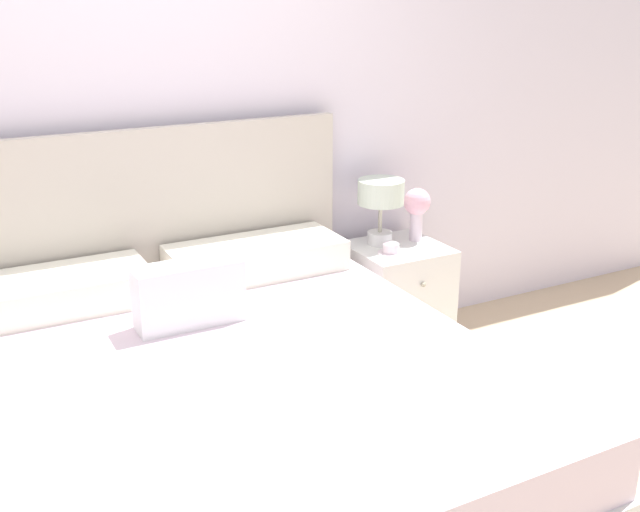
{
  "coord_description": "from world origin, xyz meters",
  "views": [
    {
      "loc": [
        -0.8,
        -3.25,
        1.81
      ],
      "look_at": [
        0.62,
        -0.56,
        0.74
      ],
      "focal_mm": 42.0,
      "sensor_mm": 36.0,
      "label": 1
    }
  ],
  "objects_px": {
    "table_lamp": "(381,198)",
    "teacup": "(391,249)",
    "flower_vase": "(417,207)",
    "bed": "(220,418)",
    "nightstand": "(396,299)"
  },
  "relations": [
    {
      "from": "table_lamp",
      "to": "flower_vase",
      "type": "xyz_separation_m",
      "value": [
        0.2,
        -0.04,
        -0.06
      ]
    },
    {
      "from": "teacup",
      "to": "table_lamp",
      "type": "bearing_deg",
      "value": 78.75
    },
    {
      "from": "bed",
      "to": "nightstand",
      "type": "relative_size",
      "value": 3.5
    },
    {
      "from": "nightstand",
      "to": "flower_vase",
      "type": "bearing_deg",
      "value": 17.87
    },
    {
      "from": "flower_vase",
      "to": "teacup",
      "type": "height_order",
      "value": "flower_vase"
    },
    {
      "from": "table_lamp",
      "to": "teacup",
      "type": "height_order",
      "value": "table_lamp"
    },
    {
      "from": "table_lamp",
      "to": "teacup",
      "type": "relative_size",
      "value": 2.6
    },
    {
      "from": "nightstand",
      "to": "table_lamp",
      "type": "xyz_separation_m",
      "value": [
        -0.06,
        0.08,
        0.53
      ]
    },
    {
      "from": "table_lamp",
      "to": "flower_vase",
      "type": "bearing_deg",
      "value": -10.07
    },
    {
      "from": "nightstand",
      "to": "teacup",
      "type": "bearing_deg",
      "value": -141.7
    },
    {
      "from": "bed",
      "to": "teacup",
      "type": "xyz_separation_m",
      "value": [
        1.15,
        0.63,
        0.28
      ]
    },
    {
      "from": "bed",
      "to": "table_lamp",
      "type": "bearing_deg",
      "value": 33.63
    },
    {
      "from": "bed",
      "to": "flower_vase",
      "type": "bearing_deg",
      "value": 28.48
    },
    {
      "from": "flower_vase",
      "to": "bed",
      "type": "bearing_deg",
      "value": -151.52
    },
    {
      "from": "flower_vase",
      "to": "teacup",
      "type": "bearing_deg",
      "value": -153.03
    }
  ]
}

